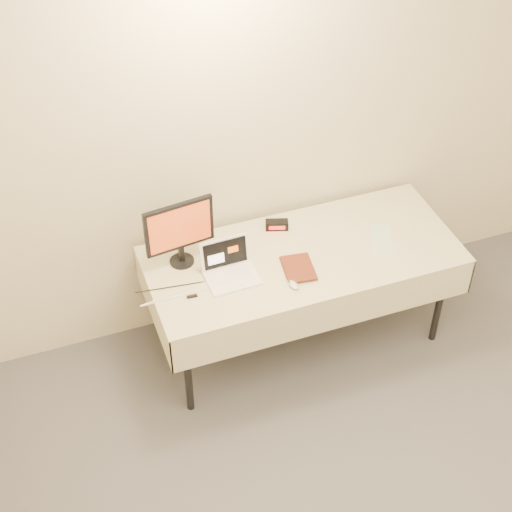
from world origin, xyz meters
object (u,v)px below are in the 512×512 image
object	(u,v)px
table	(303,262)
book	(284,257)
laptop	(229,268)
monitor	(179,229)

from	to	relation	value
table	book	xyz separation A→B (m)	(-0.17, -0.11, 0.18)
table	laptop	size ratio (longest dim) A/B	6.22
laptop	book	size ratio (longest dim) A/B	1.29
laptop	book	bearing A→B (deg)	-18.32
laptop	monitor	xyz separation A→B (m)	(-0.23, 0.20, 0.20)
laptop	book	xyz separation A→B (m)	(0.30, -0.09, 0.07)
laptop	table	bearing A→B (deg)	0.77
table	monitor	world-z (taller)	monitor
table	book	distance (m)	0.27
table	monitor	distance (m)	0.78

